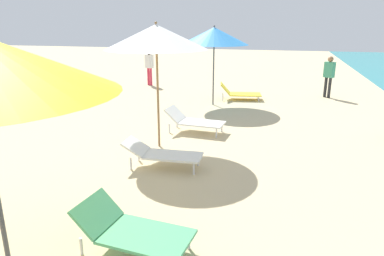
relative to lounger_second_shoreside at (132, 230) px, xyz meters
name	(u,v)px	position (x,y,z in m)	size (l,w,h in m)	color
lounger_second_shoreside	(132,230)	(0.00, 0.00, 0.00)	(1.48, 0.81, 0.61)	#4CA572
umbrella_third	(156,37)	(-1.02, 3.76, 2.16)	(2.23, 2.23, 2.79)	olive
lounger_third_shoreside	(194,120)	(-0.52, 5.02, 0.02)	(1.55, 0.75, 0.63)	white
lounger_third_inland	(162,153)	(-0.54, 2.60, 0.00)	(1.57, 0.65, 0.54)	white
umbrella_farthest	(214,36)	(-0.69, 8.31, 2.04)	(2.31, 2.31, 2.68)	#4C4C51
lounger_farthest_shoreside	(239,93)	(0.08, 9.40, -0.04)	(1.60, 0.95, 0.61)	yellow
person_walking_near	(149,64)	(-4.31, 11.48, 0.67)	(0.42, 0.36, 1.60)	#D8334C
person_walking_mid	(329,73)	(3.29, 10.67, 0.64)	(0.42, 0.39, 1.56)	#262628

